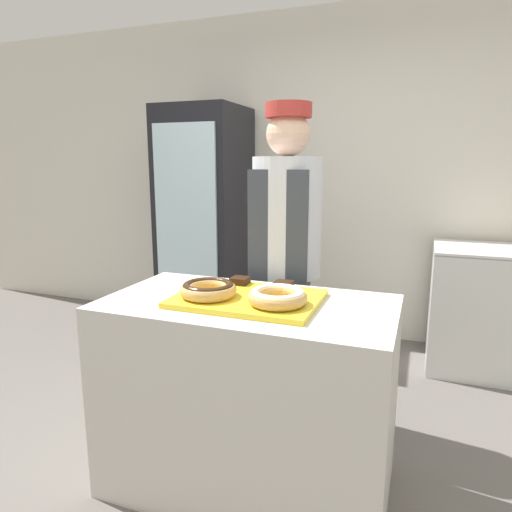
{
  "coord_description": "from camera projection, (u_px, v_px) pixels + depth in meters",
  "views": [
    {
      "loc": [
        0.69,
        -1.75,
        1.47
      ],
      "look_at": [
        0.0,
        0.1,
        1.06
      ],
      "focal_mm": 32.0,
      "sensor_mm": 36.0,
      "label": 1
    }
  ],
  "objects": [
    {
      "name": "brownie_back_left",
      "position": [
        240.0,
        281.0,
        2.15
      ],
      "size": [
        0.08,
        0.08,
        0.03
      ],
      "color": "black",
      "rests_on": "serving_tray"
    },
    {
      "name": "donut_chocolate_glaze",
      "position": [
        208.0,
        289.0,
        1.94
      ],
      "size": [
        0.24,
        0.24,
        0.06
      ],
      "color": "tan",
      "rests_on": "serving_tray"
    },
    {
      "name": "chest_freezer",
      "position": [
        499.0,
        310.0,
        3.22
      ],
      "size": [
        0.92,
        0.64,
        0.89
      ],
      "color": "silver",
      "rests_on": "ground_plane"
    },
    {
      "name": "serving_tray",
      "position": [
        248.0,
        299.0,
        1.96
      ],
      "size": [
        0.61,
        0.45,
        0.02
      ],
      "color": "yellow",
      "rests_on": "display_counter"
    },
    {
      "name": "beverage_fridge",
      "position": [
        205.0,
        223.0,
        3.9
      ],
      "size": [
        0.65,
        0.69,
        1.92
      ],
      "color": "black",
      "rests_on": "ground_plane"
    },
    {
      "name": "brownie_back_right",
      "position": [
        284.0,
        285.0,
        2.08
      ],
      "size": [
        0.08,
        0.08,
        0.03
      ],
      "color": "black",
      "rests_on": "serving_tray"
    },
    {
      "name": "baker_person",
      "position": [
        286.0,
        260.0,
        2.51
      ],
      "size": [
        0.38,
        0.38,
        1.77
      ],
      "color": "#4C4C51",
      "rests_on": "ground_plane"
    },
    {
      "name": "wall_back",
      "position": [
        340.0,
        177.0,
        3.83
      ],
      "size": [
        8.0,
        0.06,
        2.7
      ],
      "color": "silver",
      "rests_on": "ground_plane"
    },
    {
      "name": "donut_light_glaze",
      "position": [
        277.0,
        296.0,
        1.84
      ],
      "size": [
        0.24,
        0.24,
        0.06
      ],
      "color": "tan",
      "rests_on": "serving_tray"
    },
    {
      "name": "display_counter",
      "position": [
        248.0,
        395.0,
        2.05
      ],
      "size": [
        1.25,
        0.68,
        0.88
      ],
      "color": "beige",
      "rests_on": "ground_plane"
    },
    {
      "name": "ground_plane",
      "position": [
        249.0,
        482.0,
        2.14
      ],
      "size": [
        14.0,
        14.0,
        0.0
      ],
      "primitive_type": "plane",
      "color": "#66605B"
    }
  ]
}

